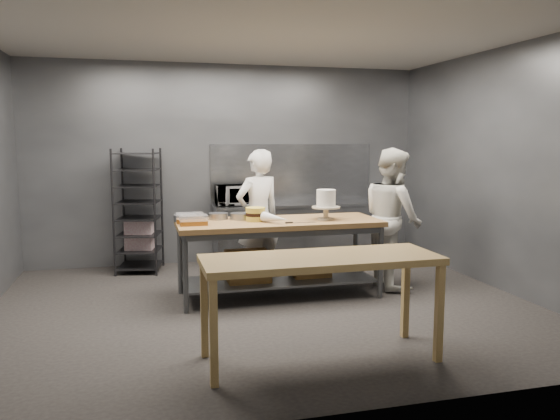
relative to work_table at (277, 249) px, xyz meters
name	(u,v)px	position (x,y,z in m)	size (l,w,h in m)	color
ground	(267,306)	(-0.22, -0.39, -0.57)	(6.00, 6.00, 0.00)	black
back_wall	(229,164)	(-0.22, 2.11, 0.93)	(6.00, 0.04, 3.00)	#4C4F54
work_table	(277,249)	(0.00, 0.00, 0.00)	(2.40, 0.90, 0.92)	brown
near_counter	(321,266)	(-0.12, -1.95, 0.24)	(2.00, 0.70, 0.90)	olive
back_counter	(297,232)	(0.78, 1.79, -0.12)	(2.60, 0.60, 0.90)	slate
splashback_panel	(292,173)	(0.78, 2.09, 0.78)	(2.60, 0.02, 0.90)	slate
speed_rack	(139,212)	(-1.59, 1.71, 0.28)	(0.72, 0.76, 1.75)	black
chef_behind	(258,217)	(-0.09, 0.67, 0.30)	(0.64, 0.42, 1.75)	white
chef_right	(392,218)	(1.53, 0.07, 0.31)	(0.86, 0.67, 1.77)	silver
microwave	(234,195)	(-0.21, 1.79, 0.48)	(0.54, 0.37, 0.30)	black
frosted_cake_stand	(326,201)	(0.58, -0.09, 0.57)	(0.34, 0.34, 0.36)	#BAAE94
layer_cake	(255,214)	(-0.26, 0.01, 0.43)	(0.23, 0.23, 0.16)	gold
cake_pans	(213,217)	(-0.73, 0.22, 0.39)	(0.92, 0.31, 0.07)	gray
piping_bag	(276,218)	(-0.08, -0.24, 0.41)	(0.12, 0.12, 0.38)	white
offset_spatula	(296,223)	(0.16, -0.27, 0.35)	(0.36, 0.02, 0.02)	slate
pastry_clamshells	(192,219)	(-1.01, -0.01, 0.40)	(0.33, 0.41, 0.11)	#A25B20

